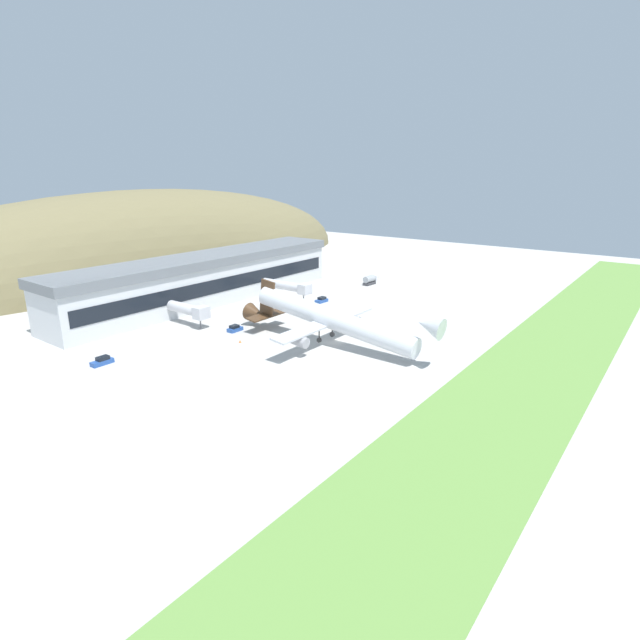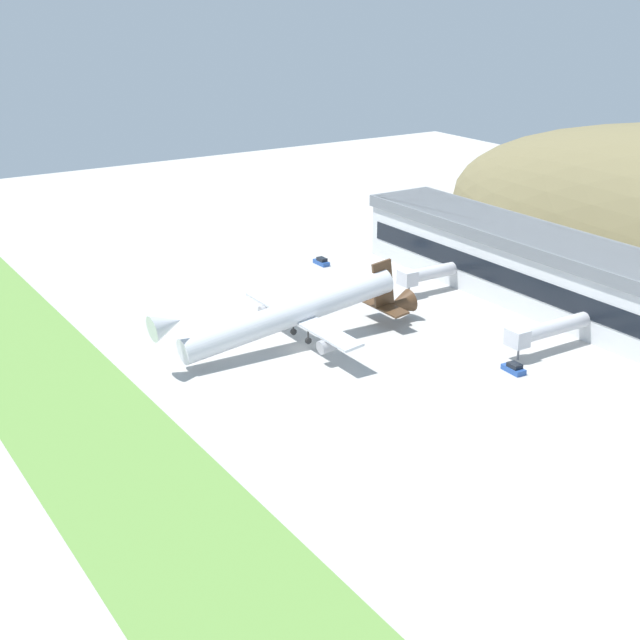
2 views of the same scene
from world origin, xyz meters
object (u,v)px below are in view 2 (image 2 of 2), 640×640
(service_car_1, at_px, (514,368))
(service_car_2, at_px, (321,262))
(jetway_0, at_px, (424,274))
(cargo_airplane, at_px, (296,314))
(jetway_1, at_px, (545,330))
(service_car_0, at_px, (386,306))
(terminal_building, at_px, (547,267))
(traffic_cone_0, at_px, (341,307))

(service_car_1, height_order, service_car_2, service_car_2)
(jetway_0, relative_size, cargo_airplane, 0.26)
(jetway_0, xyz_separation_m, cargo_airplane, (9.29, -35.26, 1.68))
(jetway_1, xyz_separation_m, service_car_2, (-61.26, -4.47, -3.33))
(service_car_0, height_order, service_car_2, service_car_2)
(terminal_building, bearing_deg, jetway_0, -140.52)
(jetway_0, bearing_deg, jetway_1, -3.74)
(cargo_airplane, height_order, service_car_2, cargo_airplane)
(terminal_building, relative_size, cargo_airplane, 1.82)
(cargo_airplane, relative_size, traffic_cone_0, 87.17)
(service_car_1, xyz_separation_m, service_car_2, (-64.49, 5.36, 0.02))
(jetway_1, distance_m, traffic_cone_0, 39.64)
(jetway_1, bearing_deg, cargo_airplane, -127.05)
(service_car_0, bearing_deg, service_car_2, 170.22)
(terminal_building, relative_size, service_car_1, 22.45)
(service_car_0, relative_size, service_car_2, 0.85)
(cargo_airplane, bearing_deg, service_car_0, 104.24)
(jetway_0, height_order, service_car_1, jetway_0)
(jetway_1, xyz_separation_m, cargo_airplane, (-24.93, -33.02, 1.68))
(terminal_building, relative_size, jetway_1, 5.35)
(terminal_building, xyz_separation_m, cargo_airplane, (-8.59, -49.99, -2.04))
(jetway_1, bearing_deg, traffic_cone_0, -155.20)
(terminal_building, height_order, traffic_cone_0, terminal_building)
(traffic_cone_0, bearing_deg, service_car_0, 53.93)
(jetway_1, bearing_deg, terminal_building, 133.91)
(service_car_1, relative_size, service_car_2, 0.96)
(service_car_0, distance_m, service_car_2, 30.86)
(jetway_1, distance_m, cargo_airplane, 41.41)
(jetway_1, relative_size, service_car_0, 4.74)
(terminal_building, relative_size, service_car_2, 21.62)
(terminal_building, bearing_deg, traffic_cone_0, -120.17)
(service_car_0, bearing_deg, jetway_0, 105.80)
(cargo_airplane, xyz_separation_m, service_car_0, (-5.91, 23.31, -5.04))
(jetway_0, height_order, service_car_2, jetway_0)
(jetway_1, relative_size, service_car_1, 4.20)
(cargo_airplane, xyz_separation_m, service_car_1, (28.16, 23.19, -5.03))
(jetway_1, xyz_separation_m, traffic_cone_0, (-35.83, -16.56, -3.71))
(service_car_0, relative_size, service_car_1, 0.89)
(cargo_airplane, bearing_deg, service_car_2, 141.84)
(jetway_0, distance_m, jetway_1, 34.30)
(jetway_0, distance_m, service_car_1, 39.49)
(service_car_0, distance_m, traffic_cone_0, 8.47)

